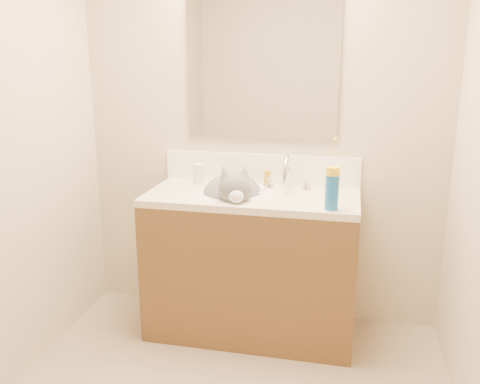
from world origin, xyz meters
The scene contains 16 objects.
room_shell centered at (0.00, 0.00, 1.49)m, with size 2.24×2.54×2.52m.
vanity_cabinet centered at (0.00, 0.97, 0.41)m, with size 1.20×0.55×0.82m, color brown.
counter_slab centered at (0.00, 0.97, 0.84)m, with size 1.20×0.55×0.04m, color beige.
basin centered at (-0.12, 0.94, 0.79)m, with size 0.45×0.36×0.14m, color white.
faucet centered at (0.18, 1.11, 0.95)m, with size 0.28×0.20×0.21m.
cat centered at (-0.11, 0.97, 0.85)m, with size 0.48×0.52×0.36m.
backsplash centered at (0.00, 1.24, 0.95)m, with size 1.20×0.02×0.18m, color white.
mirror centered at (0.00, 1.24, 1.54)m, with size 0.90×0.02×0.80m, color white.
pill_bottle centered at (-0.36, 1.13, 0.92)m, with size 0.07×0.07×0.12m, color silver.
pill_label centered at (-0.36, 1.13, 0.90)m, with size 0.06×0.06×0.04m, color orange.
silver_jar centered at (-0.08, 1.17, 0.89)m, with size 0.06×0.06×0.07m, color #B7B7BC.
amber_bottle centered at (0.05, 1.17, 0.91)m, with size 0.04×0.04×0.09m, color gold.
toothbrush centered at (0.04, 1.03, 0.87)m, with size 0.02×0.15×0.01m, color silver.
toothbrush_head centered at (0.04, 1.03, 0.87)m, with size 0.02×0.03×0.02m, color #71C8F1.
spray_can centered at (0.45, 0.77, 0.95)m, with size 0.07×0.07×0.19m, color #1860AE.
spray_cap centered at (0.45, 0.77, 1.06)m, with size 0.07×0.07×0.04m, color yellow.
Camera 1 is at (0.53, -1.75, 1.63)m, focal length 38.00 mm.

